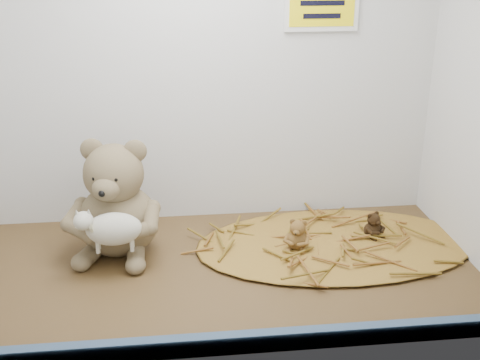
{
  "coord_description": "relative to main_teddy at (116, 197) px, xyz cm",
  "views": [
    {
      "loc": [
        -6.47,
        -117.71,
        68.49
      ],
      "look_at": [
        7.2,
        3.55,
        20.22
      ],
      "focal_mm": 45.0,
      "sensor_mm": 36.0,
      "label": 1
    }
  ],
  "objects": [
    {
      "name": "straw_bed",
      "position": [
        51.47,
        -3.43,
        -13.23
      ],
      "size": [
        67.73,
        39.33,
        1.31
      ],
      "primitive_type": "ellipsoid",
      "color": "brown",
      "rests_on": "shelf_floor"
    },
    {
      "name": "mini_teddy_brown",
      "position": [
        61.26,
        -1.41,
        -9.32
      ],
      "size": [
        7.35,
        7.45,
        6.52
      ],
      "primitive_type": null,
      "rotation": [
        0.0,
        0.0,
        0.53
      ],
      "color": "black",
      "rests_on": "straw_bed"
    },
    {
      "name": "toy_lamb",
      "position": [
        -0.0,
        -9.95,
        -3.22
      ],
      "size": [
        15.83,
        9.66,
        10.23
      ],
      "primitive_type": null,
      "color": "silver",
      "rests_on": "main_teddy"
    },
    {
      "name": "wall_sign",
      "position": [
        50.54,
        17.58,
        41.11
      ],
      "size": [
        16.0,
        1.2,
        11.0
      ],
      "primitive_type": "cube",
      "color": "yellow",
      "rests_on": "back_wall"
    },
    {
      "name": "front_rail",
      "position": [
        20.54,
        -40.62,
        -12.09
      ],
      "size": [
        119.28,
        2.2,
        3.6
      ],
      "primitive_type": "cube",
      "color": "#3C5673",
      "rests_on": "shelf_floor"
    },
    {
      "name": "mini_teddy_tan",
      "position": [
        41.69,
        -5.44,
        -8.79
      ],
      "size": [
        8.09,
        8.28,
        7.57
      ],
      "primitive_type": null,
      "rotation": [
        0.0,
        0.0,
        -0.39
      ],
      "color": "brown",
      "rests_on": "straw_bed"
    },
    {
      "name": "main_teddy",
      "position": [
        0.0,
        0.0,
        0.0
      ],
      "size": [
        26.92,
        27.87,
        27.77
      ],
      "primitive_type": null,
      "rotation": [
        0.0,
        0.0,
        -0.21
      ],
      "color": "olive",
      "rests_on": "shelf_floor"
    },
    {
      "name": "alcove_shell",
      "position": [
        20.54,
        -2.82,
        31.11
      ],
      "size": [
        120.4,
        60.2,
        90.4
      ],
      "color": "#422E17",
      "rests_on": "ground"
    }
  ]
}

